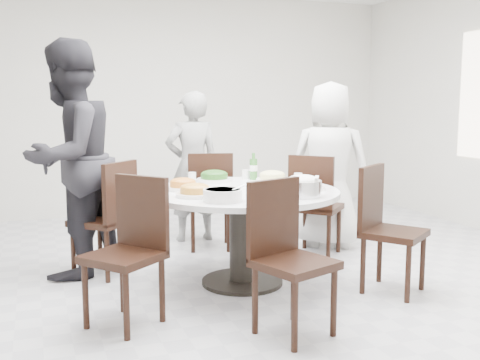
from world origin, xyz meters
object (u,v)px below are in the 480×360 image
object	(u,v)px
soup_bowl	(223,195)
dining_table	(242,237)
chair_ne	(317,205)
diner_right	(329,165)
rice_bowl	(303,188)
diner_left	(69,159)
chair_se	(394,230)
chair_nw	(102,218)
chair_n	(210,200)
chair_s	(295,260)
chair_sw	(123,253)
diner_middle	(193,167)
beverage_bottle	(253,166)

from	to	relation	value
soup_bowl	dining_table	bearing A→B (deg)	54.51
soup_bowl	chair_ne	bearing A→B (deg)	37.92
diner_right	rice_bowl	size ratio (longest dim) A/B	5.96
diner_left	rice_bowl	size ratio (longest dim) A/B	7.08
diner_left	rice_bowl	bearing A→B (deg)	92.86
chair_se	chair_ne	bearing A→B (deg)	57.59
chair_se	rice_bowl	xyz separation A→B (m)	(-0.69, 0.15, 0.33)
diner_right	chair_nw	bearing A→B (deg)	40.27
chair_n	chair_s	world-z (taller)	same
chair_n	chair_nw	size ratio (longest dim) A/B	1.00
chair_nw	diner_left	distance (m)	0.55
chair_sw	rice_bowl	bearing A→B (deg)	54.98
chair_ne	chair_sw	bearing A→B (deg)	74.36
chair_s	rice_bowl	world-z (taller)	chair_s
dining_table	diner_right	bearing A→B (deg)	33.25
chair_ne	diner_right	bearing A→B (deg)	-91.81
chair_sw	chair_s	xyz separation A→B (m)	(0.95, -0.51, 0.00)
chair_se	diner_middle	bearing A→B (deg)	80.22
chair_se	rice_bowl	world-z (taller)	chair_se
dining_table	chair_ne	xyz separation A→B (m)	(0.94, 0.55, 0.10)
chair_nw	rice_bowl	world-z (taller)	chair_nw
chair_ne	chair_s	distance (m)	1.87
dining_table	chair_ne	size ratio (longest dim) A/B	1.58
chair_n	diner_middle	xyz separation A→B (m)	(-0.07, 0.36, 0.29)
chair_n	beverage_bottle	size ratio (longest dim) A/B	4.05
diner_right	beverage_bottle	bearing A→B (deg)	53.32
chair_nw	diner_left	xyz separation A→B (m)	(-0.24, 0.09, 0.49)
dining_table	chair_nw	world-z (taller)	chair_nw
chair_n	chair_sw	world-z (taller)	same
chair_se	chair_s	bearing A→B (deg)	168.63
dining_table	chair_s	bearing A→B (deg)	-92.54
chair_ne	chair_n	distance (m)	1.04
chair_ne	chair_nw	bearing A→B (deg)	43.33
dining_table	chair_sw	distance (m)	1.13
dining_table	diner_middle	world-z (taller)	diner_middle
chair_nw	soup_bowl	world-z (taller)	chair_nw
chair_n	chair_nw	xyz separation A→B (m)	(-1.09, -0.51, 0.00)
chair_ne	diner_middle	distance (m)	1.36
chair_nw	chair_sw	bearing A→B (deg)	44.49
chair_se	diner_right	distance (m)	1.42
beverage_bottle	soup_bowl	bearing A→B (deg)	-122.67
chair_se	soup_bowl	bearing A→B (deg)	137.97
dining_table	soup_bowl	distance (m)	0.66
dining_table	beverage_bottle	bearing A→B (deg)	59.83
chair_sw	diner_left	xyz separation A→B (m)	(-0.24, 1.23, 0.49)
chair_n	chair_s	size ratio (longest dim) A/B	1.00
dining_table	chair_sw	world-z (taller)	chair_sw
chair_n	rice_bowl	distance (m)	1.61
chair_se	diner_left	size ratio (longest dim) A/B	0.49
soup_bowl	diner_middle	bearing A→B (deg)	80.67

